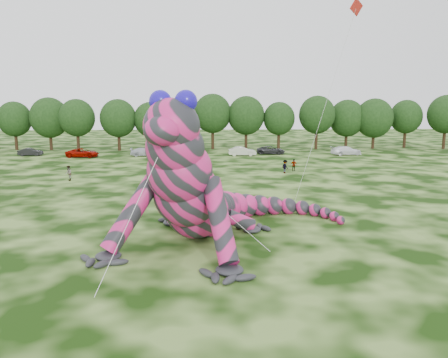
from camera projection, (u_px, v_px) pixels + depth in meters
name	position (u px, v px, depth m)	size (l,w,h in m)	color
ground	(112.00, 252.00, 26.08)	(240.00, 240.00, 0.00)	#16330A
inflatable_gecko	(202.00, 165.00, 28.69)	(16.07, 19.09, 9.54)	#CA1F6D
flying_kite	(351.00, 23.00, 34.02)	(4.63, 3.02, 17.00)	red
tree_4	(15.00, 126.00, 81.64)	(6.22, 5.60, 9.06)	black
tree_5	(50.00, 124.00, 81.61)	(7.16, 6.44, 9.80)	black
tree_6	(77.00, 125.00, 80.18)	(6.52, 5.86, 9.49)	black
tree_7	(118.00, 125.00, 80.66)	(6.68, 6.01, 9.48)	black
tree_8	(150.00, 126.00, 81.17)	(6.14, 5.53, 8.94)	black
tree_9	(179.00, 127.00, 81.80)	(5.27, 4.74, 8.68)	black
tree_10	(213.00, 122.00, 83.15)	(7.09, 6.38, 10.50)	black
tree_11	(246.00, 123.00, 83.12)	(7.01, 6.31, 10.07)	black
tree_12	(279.00, 126.00, 83.06)	(5.99, 5.39, 8.97)	black
tree_13	(317.00, 123.00, 82.70)	(6.83, 6.15, 10.13)	black
tree_14	(347.00, 124.00, 84.64)	(6.82, 6.14, 9.40)	black
tree_15	(374.00, 124.00, 83.92)	(7.17, 6.45, 9.63)	black
tree_16	(406.00, 124.00, 85.86)	(6.26, 5.63, 9.37)	black
tree_17	(445.00, 122.00, 83.42)	(6.98, 6.28, 10.30)	black
car_1	(30.00, 152.00, 73.17)	(1.37, 3.92, 1.29)	black
car_2	(83.00, 153.00, 71.24)	(2.39, 5.19, 1.44)	#940A01
car_3	(145.00, 152.00, 72.75)	(1.95, 4.80, 1.39)	#B4B8C0
car_4	(190.00, 151.00, 73.73)	(1.63, 4.05, 1.38)	#112449
car_5	(242.00, 151.00, 73.16)	(1.60, 4.60, 1.52)	beige
car_6	(271.00, 150.00, 75.53)	(2.26, 4.90, 1.36)	#2A2B2D
car_7	(346.00, 151.00, 74.22)	(2.12, 5.21, 1.51)	white
spectator_2	(285.00, 167.00, 55.03)	(1.10, 0.63, 1.70)	gray
spectator_3	(294.00, 165.00, 56.82)	(0.92, 0.38, 1.57)	gray
spectator_1	(69.00, 173.00, 49.76)	(0.84, 0.66, 1.73)	gray
spectator_5	(169.00, 182.00, 44.29)	(1.69, 0.54, 1.83)	gray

